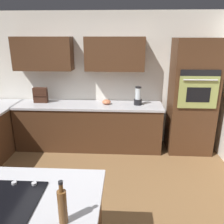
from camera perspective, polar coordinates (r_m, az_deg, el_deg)
ground_plane at (r=3.36m, az=-8.30°, el=-21.80°), size 14.00×14.00×0.00m
wall_back at (r=4.66m, az=-5.01°, el=9.20°), size 6.00×0.44×2.60m
lower_cabinets_back at (r=4.62m, az=-5.70°, el=-3.71°), size 2.80×0.60×0.86m
countertop_back at (r=4.47m, az=-5.88°, el=1.65°), size 2.84×0.64×0.04m
wall_oven at (r=4.54m, az=19.17°, el=3.40°), size 0.80×0.66×2.12m
blender at (r=4.41m, az=6.43°, el=3.70°), size 0.15×0.15×0.35m
mixing_bowl at (r=4.44m, az=-1.38°, el=2.51°), size 0.17×0.17×0.09m
spice_rack at (r=4.74m, az=-17.24°, el=3.99°), size 0.27×0.11×0.30m
second_bottle at (r=1.75m, az=-12.13°, el=-21.71°), size 0.06×0.06×0.34m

